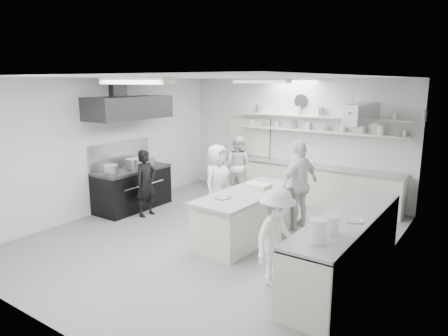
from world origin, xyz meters
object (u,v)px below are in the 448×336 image
Objects in this scene: stove at (133,190)px; back_counter at (298,182)px; cook_back at (238,166)px; prep_island at (247,217)px; cook_stove at (146,183)px; right_counter at (346,249)px.

back_counter is at bearing 43.99° from stove.
prep_island is at bearing 119.81° from cook_back.
cook_back is at bearing 128.00° from prep_island.
cook_stove is at bearing 67.84° from cook_back.
prep_island is 3.08m from cook_back.
back_counter is 4.13m from right_counter.
cook_stove reaches higher than prep_island.
right_counter is at bearing -55.35° from back_counter.
prep_island is 1.58× the size of cook_stove.
cook_back reaches higher than stove.
prep_island is at bearing -84.34° from back_counter.
right_counter is 4.63m from cook_stove.
right_counter is 2.24× the size of cook_stove.
prep_island is 1.49× the size of cook_back.
right_counter is at bearing -6.52° from stove.
cook_back is (-3.87, 2.99, 0.31)m from right_counter.
cook_back is at bearing -13.39° from cook_stove.
prep_island is at bearing 165.88° from right_counter.
prep_island is (0.29, -2.88, -0.03)m from back_counter.
back_counter is 3.75m from cook_stove.
stove is 1.22× the size of cook_stove.
cook_back is at bearing 142.31° from right_counter.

